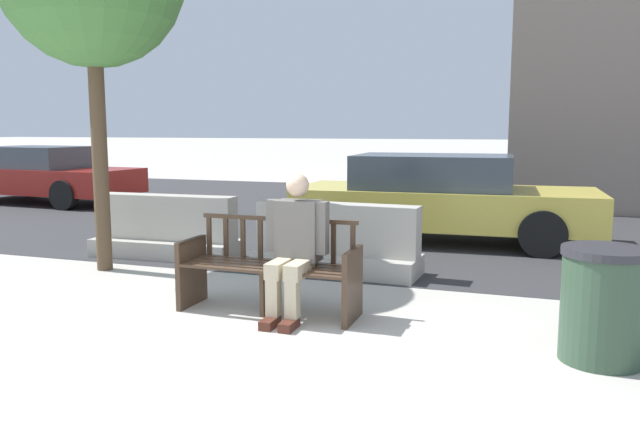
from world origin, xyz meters
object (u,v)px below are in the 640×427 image
object	(u,v)px
jersey_barrier_centre	(336,245)
jersey_barrier_left	(166,232)
trash_bin	(603,305)
street_bench	(269,271)
seated_person	(295,243)
car_sedan_mid	(44,174)
car_taxi_near	(441,198)

from	to	relation	value
jersey_barrier_centre	jersey_barrier_left	world-z (taller)	same
trash_bin	jersey_barrier_left	bearing A→B (deg)	156.32
street_bench	seated_person	distance (m)	0.41
seated_person	jersey_barrier_left	size ratio (longest dim) A/B	0.65
jersey_barrier_left	car_sedan_mid	xyz separation A→B (m)	(-6.10, 4.46, 0.33)
trash_bin	jersey_barrier_centre	bearing A→B (deg)	142.06
jersey_barrier_left	jersey_barrier_centre	bearing A→B (deg)	-3.49
trash_bin	car_sedan_mid	bearing A→B (deg)	149.19
jersey_barrier_centre	street_bench	bearing A→B (deg)	-93.54
street_bench	car_sedan_mid	distance (m)	10.58
seated_person	car_taxi_near	distance (m)	4.41
jersey_barrier_left	car_sedan_mid	distance (m)	7.56
jersey_barrier_centre	car_taxi_near	world-z (taller)	car_taxi_near
street_bench	trash_bin	distance (m)	2.86
seated_person	car_sedan_mid	size ratio (longest dim) A/B	0.29
street_bench	car_sedan_mid	xyz separation A→B (m)	(-8.45, 6.37, 0.27)
seated_person	car_sedan_mid	world-z (taller)	seated_person
seated_person	car_taxi_near	xyz separation A→B (m)	(0.72, 4.35, -0.01)
jersey_barrier_left	car_taxi_near	bearing A→B (deg)	35.38
car_sedan_mid	seated_person	bearing A→B (deg)	-36.37
trash_bin	seated_person	bearing A→B (deg)	173.29
seated_person	trash_bin	size ratio (longest dim) A/B	1.53
street_bench	jersey_barrier_left	distance (m)	3.03
jersey_barrier_centre	car_sedan_mid	distance (m)	9.72
jersey_barrier_left	car_sedan_mid	size ratio (longest dim) A/B	0.45
car_taxi_near	car_sedan_mid	world-z (taller)	car_taxi_near
jersey_barrier_left	car_taxi_near	distance (m)	4.12
street_bench	car_sedan_mid	bearing A→B (deg)	142.99
jersey_barrier_centre	seated_person	bearing A→B (deg)	-84.70
car_taxi_near	car_sedan_mid	size ratio (longest dim) A/B	1.01
street_bench	trash_bin	bearing A→B (deg)	-7.23
car_taxi_near	trash_bin	world-z (taller)	car_taxi_near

